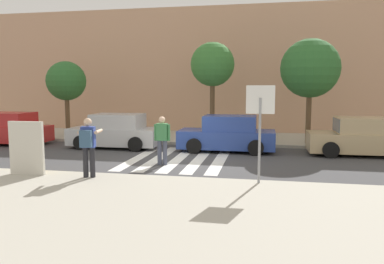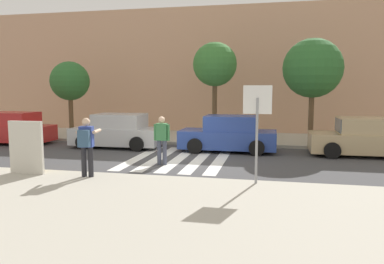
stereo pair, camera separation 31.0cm
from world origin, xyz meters
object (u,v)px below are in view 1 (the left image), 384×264
parked_car_tan (362,138)px  street_tree_east (310,69)px  pedestrian_crossing (162,138)px  street_tree_west (66,81)px  stop_sign (260,112)px  parked_car_blue (228,135)px  parked_car_silver (116,132)px  parked_car_red (7,129)px  photographer_with_backpack (88,142)px  street_tree_center (213,65)px  advertising_board (27,148)px

parked_car_tan → street_tree_east: street_tree_east is taller
pedestrian_crossing → street_tree_west: 9.29m
stop_sign → parked_car_blue: stop_sign is taller
parked_car_silver → street_tree_east: street_tree_east is taller
parked_car_red → parked_car_tan: size_ratio=1.00×
street_tree_west → street_tree_east: size_ratio=0.83×
photographer_with_backpack → street_tree_center: street_tree_center is taller
stop_sign → advertising_board: 6.93m
parked_car_red → street_tree_center: size_ratio=0.85×
advertising_board → parked_car_silver: bearing=87.1°
street_tree_west → parked_car_tan: bearing=-10.0°
photographer_with_backpack → street_tree_center: 9.58m
stop_sign → street_tree_east: bearing=74.8°
stop_sign → parked_car_silver: bearing=138.2°
pedestrian_crossing → parked_car_blue: size_ratio=0.42×
parked_car_red → street_tree_center: (9.65, 2.75, 3.13)m
parked_car_blue → street_tree_center: size_ratio=0.85×
parked_car_red → street_tree_east: street_tree_east is taller
parked_car_red → parked_car_silver: (5.60, 0.00, 0.00)m
parked_car_red → parked_car_tan: same height
parked_car_silver → parked_car_tan: same height
street_tree_west → street_tree_east: 12.47m
photographer_with_backpack → parked_car_tan: (8.85, 6.13, -0.44)m
advertising_board → parked_car_tan: bearing=29.4°
pedestrian_crossing → parked_car_red: (-8.70, 3.35, -0.25)m
parked_car_tan → pedestrian_crossing: bearing=-155.7°
stop_sign → parked_car_silver: size_ratio=0.65×
photographer_with_backpack → parked_car_blue: photographer_with_backpack is taller
pedestrian_crossing → street_tree_west: street_tree_west is taller
street_tree_east → stop_sign: bearing=-105.2°
parked_car_silver → parked_car_tan: bearing=-0.0°
parked_car_silver → advertising_board: (-0.31, -6.11, 0.21)m
parked_car_silver → stop_sign: bearing=-41.8°
parked_car_blue → street_tree_west: size_ratio=1.03×
photographer_with_backpack → pedestrian_crossing: 3.13m
photographer_with_backpack → advertising_board: 2.00m
photographer_with_backpack → parked_car_silver: 6.36m
parked_car_tan → parked_car_red: bearing=180.0°
parked_car_tan → advertising_board: size_ratio=2.56×
parked_car_blue → advertising_board: size_ratio=2.56×
parked_car_silver → street_tree_east: bearing=13.4°
parked_car_silver → street_tree_center: street_tree_center is taller
stop_sign → advertising_board: stop_sign is taller
parked_car_silver → parked_car_blue: same height
street_tree_center → parked_car_red: bearing=-164.1°
stop_sign → street_tree_east: size_ratio=0.55×
pedestrian_crossing → parked_car_silver: size_ratio=0.42×
street_tree_west → street_tree_center: street_tree_center is taller
stop_sign → parked_car_tan: stop_sign is taller
photographer_with_backpack → parked_car_silver: photographer_with_backpack is taller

